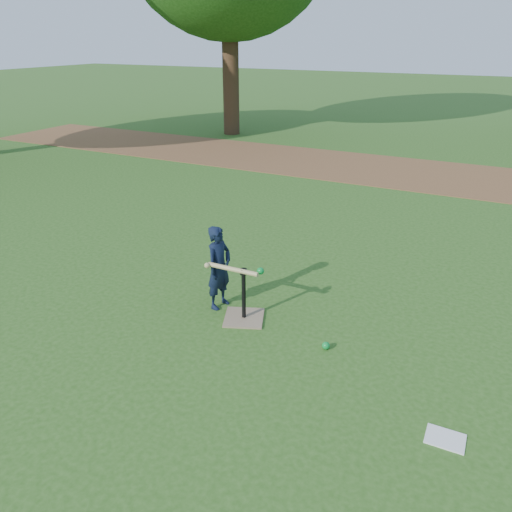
% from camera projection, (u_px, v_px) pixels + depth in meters
% --- Properties ---
extents(ground, '(80.00, 80.00, 0.00)m').
position_uv_depth(ground, '(264.00, 331.00, 5.37)').
color(ground, '#285116').
rests_on(ground, ground).
extents(dirt_strip, '(24.00, 3.00, 0.01)m').
position_uv_depth(dirt_strip, '(406.00, 172.00, 11.48)').
color(dirt_strip, brown).
rests_on(dirt_strip, ground).
extents(child, '(0.28, 0.39, 0.99)m').
position_uv_depth(child, '(219.00, 268.00, 5.66)').
color(child, black).
rests_on(child, ground).
extents(wiffle_ball_ground, '(0.08, 0.08, 0.08)m').
position_uv_depth(wiffle_ball_ground, '(326.00, 346.00, 5.04)').
color(wiffle_ball_ground, '#0C8B32').
rests_on(wiffle_ball_ground, ground).
extents(clipboard, '(0.30, 0.23, 0.01)m').
position_uv_depth(clipboard, '(445.00, 439.00, 3.93)').
color(clipboard, white).
rests_on(clipboard, ground).
extents(batting_tee, '(0.56, 0.56, 0.61)m').
position_uv_depth(batting_tee, '(244.00, 310.00, 5.55)').
color(batting_tee, '#8E755A').
rests_on(batting_tee, ground).
extents(swing_action, '(0.65, 0.23, 0.08)m').
position_uv_depth(swing_action, '(236.00, 269.00, 5.39)').
color(swing_action, tan).
rests_on(swing_action, ground).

